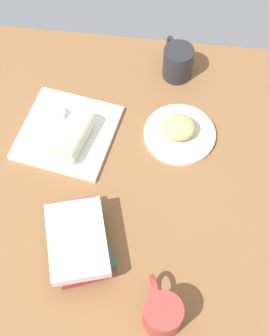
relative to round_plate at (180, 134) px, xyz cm
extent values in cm
cube|color=brown|center=(-18.52, 19.20, -2.70)|extent=(110.00, 90.00, 4.00)
cylinder|color=silver|center=(0.00, 0.00, 0.00)|extent=(20.56, 20.56, 1.40)
ellipsoid|color=tan|center=(-0.12, 0.56, 3.43)|extent=(10.26, 11.24, 5.46)
cube|color=white|center=(-3.38, 31.92, 0.10)|extent=(29.93, 29.93, 1.60)
cylinder|color=silver|center=(1.20, 35.48, 2.21)|extent=(4.45, 4.45, 2.62)
cylinder|color=#CD5030|center=(1.20, 35.48, 3.22)|extent=(3.65, 3.65, 0.40)
cylinder|color=beige|center=(-7.05, 29.07, 4.47)|extent=(15.49, 10.63, 7.13)
cube|color=#387260|center=(-36.14, 22.82, 0.45)|extent=(22.67, 20.76, 2.31)
cube|color=#A53338|center=(-36.58, 22.40, 2.97)|extent=(24.55, 19.49, 2.73)
cube|color=silver|center=(-37.54, 22.41, 5.84)|extent=(23.17, 19.09, 3.01)
cylinder|color=#B23833|center=(-52.55, 0.20, 4.26)|extent=(9.02, 9.02, 9.92)
cylinder|color=#A46637|center=(-52.55, 0.20, 8.62)|extent=(7.39, 7.39, 0.40)
torus|color=#B23833|center=(-46.84, 2.46, 4.26)|extent=(7.09, 3.75, 7.15)
cylinder|color=#262628|center=(22.70, 2.57, 4.54)|extent=(9.04, 9.04, 10.47)
cylinder|color=#A26944|center=(22.70, 2.57, 9.17)|extent=(7.41, 7.41, 0.40)
torus|color=#262628|center=(28.49, 4.93, 4.54)|extent=(7.38, 3.95, 7.48)
camera|label=1|loc=(-79.74, 3.34, 117.65)|focal=52.83mm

